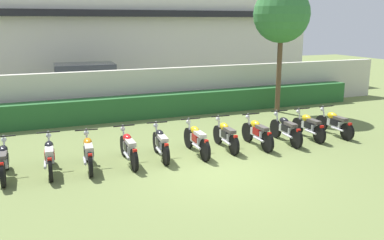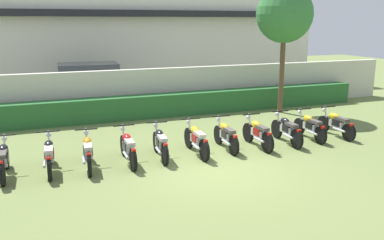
{
  "view_description": "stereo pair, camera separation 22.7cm",
  "coord_description": "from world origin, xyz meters",
  "px_view_note": "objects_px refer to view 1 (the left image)",
  "views": [
    {
      "loc": [
        -4.53,
        -9.13,
        3.79
      ],
      "look_at": [
        0.0,
        1.86,
        0.95
      ],
      "focal_mm": 38.76,
      "sensor_mm": 36.0,
      "label": 1
    },
    {
      "loc": [
        -4.32,
        -9.22,
        3.79
      ],
      "look_at": [
        0.0,
        1.86,
        0.95
      ],
      "focal_mm": 38.76,
      "sensor_mm": 36.0,
      "label": 2
    }
  ],
  "objects_px": {
    "tree_near_inspector": "(282,15)",
    "motorcycle_in_row_1": "(50,156)",
    "parked_car": "(89,84)",
    "motorcycle_in_row_7": "(257,133)",
    "motorcycle_in_row_2": "(88,152)",
    "motorcycle_in_row_9": "(308,126)",
    "motorcycle_in_row_6": "(226,135)",
    "motorcycle_in_row_3": "(128,147)",
    "motorcycle_in_row_4": "(161,143)",
    "motorcycle_in_row_5": "(196,139)",
    "motorcycle_in_row_0": "(4,161)",
    "motorcycle_in_row_8": "(286,129)",
    "motorcycle_in_row_10": "(334,123)"
  },
  "relations": [
    {
      "from": "motorcycle_in_row_1",
      "to": "motorcycle_in_row_9",
      "type": "relative_size",
      "value": 1.08
    },
    {
      "from": "motorcycle_in_row_1",
      "to": "motorcycle_in_row_9",
      "type": "xyz_separation_m",
      "value": [
        8.12,
        0.08,
        -0.01
      ]
    },
    {
      "from": "motorcycle_in_row_2",
      "to": "motorcycle_in_row_8",
      "type": "distance_m",
      "value": 6.19
    },
    {
      "from": "motorcycle_in_row_4",
      "to": "motorcycle_in_row_5",
      "type": "distance_m",
      "value": 1.08
    },
    {
      "from": "parked_car",
      "to": "tree_near_inspector",
      "type": "relative_size",
      "value": 0.88
    },
    {
      "from": "motorcycle_in_row_2",
      "to": "motorcycle_in_row_5",
      "type": "relative_size",
      "value": 0.95
    },
    {
      "from": "parked_car",
      "to": "motorcycle_in_row_0",
      "type": "xyz_separation_m",
      "value": [
        -3.47,
        -8.97,
        -0.48
      ]
    },
    {
      "from": "tree_near_inspector",
      "to": "motorcycle_in_row_10",
      "type": "relative_size",
      "value": 2.85
    },
    {
      "from": "motorcycle_in_row_4",
      "to": "motorcycle_in_row_7",
      "type": "height_order",
      "value": "motorcycle_in_row_7"
    },
    {
      "from": "motorcycle_in_row_2",
      "to": "motorcycle_in_row_6",
      "type": "bearing_deg",
      "value": -82.48
    },
    {
      "from": "motorcycle_in_row_2",
      "to": "motorcycle_in_row_9",
      "type": "bearing_deg",
      "value": -83.53
    },
    {
      "from": "motorcycle_in_row_2",
      "to": "motorcycle_in_row_7",
      "type": "relative_size",
      "value": 1.01
    },
    {
      "from": "motorcycle_in_row_3",
      "to": "motorcycle_in_row_6",
      "type": "distance_m",
      "value": 3.04
    },
    {
      "from": "motorcycle_in_row_2",
      "to": "motorcycle_in_row_10",
      "type": "height_order",
      "value": "motorcycle_in_row_2"
    },
    {
      "from": "motorcycle_in_row_1",
      "to": "motorcycle_in_row_4",
      "type": "xyz_separation_m",
      "value": [
        2.98,
        0.0,
        -0.0
      ]
    },
    {
      "from": "motorcycle_in_row_7",
      "to": "motorcycle_in_row_9",
      "type": "relative_size",
      "value": 1.02
    },
    {
      "from": "motorcycle_in_row_4",
      "to": "motorcycle_in_row_10",
      "type": "bearing_deg",
      "value": -84.37
    },
    {
      "from": "parked_car",
      "to": "motorcycle_in_row_10",
      "type": "bearing_deg",
      "value": -49.88
    },
    {
      "from": "parked_car",
      "to": "motorcycle_in_row_6",
      "type": "bearing_deg",
      "value": -70.33
    },
    {
      "from": "tree_near_inspector",
      "to": "motorcycle_in_row_8",
      "type": "distance_m",
      "value": 5.94
    },
    {
      "from": "motorcycle_in_row_7",
      "to": "motorcycle_in_row_1",
      "type": "bearing_deg",
      "value": 90.11
    },
    {
      "from": "motorcycle_in_row_6",
      "to": "motorcycle_in_row_8",
      "type": "height_order",
      "value": "motorcycle_in_row_8"
    },
    {
      "from": "tree_near_inspector",
      "to": "motorcycle_in_row_9",
      "type": "xyz_separation_m",
      "value": [
        -1.43,
        -3.95,
        -3.6
      ]
    },
    {
      "from": "parked_car",
      "to": "motorcycle_in_row_9",
      "type": "xyz_separation_m",
      "value": [
        5.73,
        -8.91,
        -0.5
      ]
    },
    {
      "from": "motorcycle_in_row_4",
      "to": "motorcycle_in_row_10",
      "type": "height_order",
      "value": "motorcycle_in_row_4"
    },
    {
      "from": "parked_car",
      "to": "motorcycle_in_row_3",
      "type": "distance_m",
      "value": 9.07
    },
    {
      "from": "tree_near_inspector",
      "to": "motorcycle_in_row_1",
      "type": "xyz_separation_m",
      "value": [
        -9.56,
        -4.03,
        -3.59
      ]
    },
    {
      "from": "parked_car",
      "to": "motorcycle_in_row_7",
      "type": "bearing_deg",
      "value": -64.93
    },
    {
      "from": "motorcycle_in_row_4",
      "to": "motorcycle_in_row_10",
      "type": "distance_m",
      "value": 6.19
    },
    {
      "from": "motorcycle_in_row_4",
      "to": "motorcycle_in_row_6",
      "type": "distance_m",
      "value": 2.09
    },
    {
      "from": "motorcycle_in_row_7",
      "to": "motorcycle_in_row_9",
      "type": "bearing_deg",
      "value": -84.78
    },
    {
      "from": "tree_near_inspector",
      "to": "motorcycle_in_row_5",
      "type": "relative_size",
      "value": 2.69
    },
    {
      "from": "motorcycle_in_row_3",
      "to": "motorcycle_in_row_6",
      "type": "height_order",
      "value": "motorcycle_in_row_3"
    },
    {
      "from": "motorcycle_in_row_0",
      "to": "motorcycle_in_row_1",
      "type": "xyz_separation_m",
      "value": [
        1.08,
        -0.02,
        -0.0
      ]
    },
    {
      "from": "motorcycle_in_row_7",
      "to": "motorcycle_in_row_0",
      "type": "bearing_deg",
      "value": 90.06
    },
    {
      "from": "motorcycle_in_row_0",
      "to": "motorcycle_in_row_3",
      "type": "distance_m",
      "value": 3.11
    },
    {
      "from": "parked_car",
      "to": "motorcycle_in_row_8",
      "type": "relative_size",
      "value": 2.44
    },
    {
      "from": "tree_near_inspector",
      "to": "motorcycle_in_row_6",
      "type": "height_order",
      "value": "tree_near_inspector"
    },
    {
      "from": "motorcycle_in_row_6",
      "to": "motorcycle_in_row_10",
      "type": "xyz_separation_m",
      "value": [
        4.1,
        -0.03,
        -0.0
      ]
    },
    {
      "from": "motorcycle_in_row_3",
      "to": "motorcycle_in_row_4",
      "type": "bearing_deg",
      "value": -84.59
    },
    {
      "from": "motorcycle_in_row_1",
      "to": "motorcycle_in_row_4",
      "type": "height_order",
      "value": "same"
    },
    {
      "from": "parked_car",
      "to": "motorcycle_in_row_7",
      "type": "relative_size",
      "value": 2.52
    },
    {
      "from": "motorcycle_in_row_0",
      "to": "motorcycle_in_row_6",
      "type": "xyz_separation_m",
      "value": [
        6.14,
        0.06,
        -0.01
      ]
    },
    {
      "from": "motorcycle_in_row_7",
      "to": "motorcycle_in_row_8",
      "type": "height_order",
      "value": "same"
    },
    {
      "from": "motorcycle_in_row_2",
      "to": "motorcycle_in_row_8",
      "type": "xyz_separation_m",
      "value": [
        6.19,
        0.06,
        0.0
      ]
    },
    {
      "from": "motorcycle_in_row_1",
      "to": "motorcycle_in_row_7",
      "type": "distance_m",
      "value": 6.08
    },
    {
      "from": "tree_near_inspector",
      "to": "motorcycle_in_row_1",
      "type": "relative_size",
      "value": 2.73
    },
    {
      "from": "motorcycle_in_row_0",
      "to": "motorcycle_in_row_2",
      "type": "bearing_deg",
      "value": -91.79
    },
    {
      "from": "tree_near_inspector",
      "to": "motorcycle_in_row_8",
      "type": "height_order",
      "value": "tree_near_inspector"
    },
    {
      "from": "motorcycle_in_row_4",
      "to": "motorcycle_in_row_5",
      "type": "height_order",
      "value": "motorcycle_in_row_5"
    }
  ]
}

